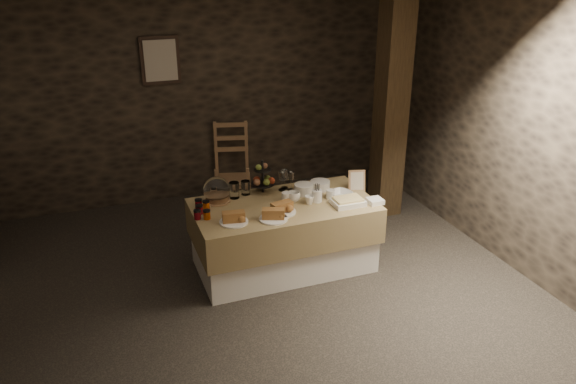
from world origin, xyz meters
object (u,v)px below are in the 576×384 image
object	(u,v)px
buffet_table	(284,231)
chair	(231,165)
fruit_stand	(263,180)
timber_column	(391,107)

from	to	relation	value
buffet_table	chair	xyz separation A→B (m)	(-0.03, 1.87, 0.03)
buffet_table	fruit_stand	size ratio (longest dim) A/B	5.11
buffet_table	fruit_stand	bearing A→B (deg)	105.21
chair	timber_column	bearing A→B (deg)	-18.51
buffet_table	timber_column	xyz separation A→B (m)	(1.58, 0.79, 0.90)
timber_column	buffet_table	bearing A→B (deg)	-153.37
chair	timber_column	distance (m)	2.13
chair	timber_column	xyz separation A→B (m)	(1.62, -1.08, 0.87)
chair	fruit_stand	distance (m)	1.58
chair	fruit_stand	size ratio (longest dim) A/B	2.21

